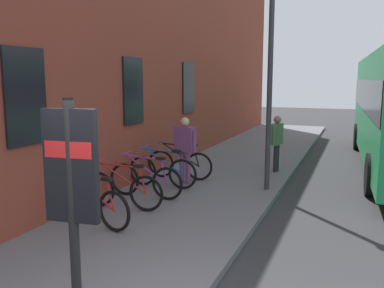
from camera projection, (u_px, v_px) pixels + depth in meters
The scene contains 12 objects.
ground at pixel (323, 201), 9.15m from camera, with size 60.00×60.00×0.00m, color #2D2D30.
sidewalk_pavement at pixel (230, 170), 11.98m from camera, with size 24.00×3.50×0.12m, color slate.
station_facade at pixel (179, 35), 13.02m from camera, with size 22.00×0.65×8.09m.
bicycle_end_of_row at pixel (93, 204), 7.25m from camera, with size 0.55×1.74×0.97m.
bicycle_leaning_wall at pixel (122, 190), 8.19m from camera, with size 0.48×1.77×0.97m.
bicycle_mid_rack at pixel (146, 180), 8.98m from camera, with size 0.48×1.77×0.97m.
bicycle_under_window at pixel (163, 171), 9.85m from camera, with size 0.48×1.77×0.97m.
bicycle_by_door at pixel (180, 164), 10.67m from camera, with size 0.48×1.77×0.97m.
transit_info_sign at pixel (72, 182), 3.95m from camera, with size 0.15×0.56×2.40m.
pedestrian_by_facade at pixel (277, 138), 11.42m from camera, with size 0.60×0.27×1.57m.
pedestrian_near_bus at pixel (185, 143), 10.10m from camera, with size 0.30×0.62×1.64m.
street_lamp at pixel (270, 61), 9.27m from camera, with size 0.28×0.28×4.96m.
Camera 1 is at (-3.28, -1.59, 2.70)m, focal length 38.62 mm.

